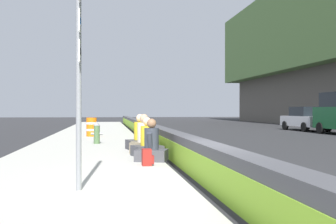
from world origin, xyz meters
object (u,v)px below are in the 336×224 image
object	(u,v)px
route_sign_post	(79,64)
seated_person_far	(140,138)
seated_person_foreground	(152,148)
backpack	(147,157)
seated_person_rear	(144,140)
parked_car_midline	(306,119)
seated_person_middle	(147,144)
fire_hydrant	(97,132)
construction_barrel	(92,127)

from	to	relation	value
route_sign_post	seated_person_far	xyz separation A→B (m)	(7.08, -1.57, -1.72)
seated_person_foreground	route_sign_post	bearing A→B (deg)	157.08
seated_person_foreground	backpack	size ratio (longest dim) A/B	2.78
seated_person_rear	parked_car_midline	world-z (taller)	parked_car_midline
seated_person_foreground	seated_person_middle	size ratio (longest dim) A/B	0.99
fire_hydrant	seated_person_far	bearing A→B (deg)	-150.04
route_sign_post	seated_person_rear	world-z (taller)	route_sign_post
seated_person_middle	seated_person_rear	size ratio (longest dim) A/B	0.93
seated_person_middle	construction_barrel	distance (m)	9.62
seated_person_far	seated_person_rear	bearing A→B (deg)	-177.95
seated_person_far	seated_person_foreground	bearing A→B (deg)	-179.18
seated_person_middle	seated_person_far	distance (m)	2.07
seated_person_middle	parked_car_midline	bearing A→B (deg)	-38.98
route_sign_post	seated_person_rear	bearing A→B (deg)	-15.01
route_sign_post	parked_car_midline	world-z (taller)	route_sign_post
seated_person_rear	parked_car_midline	bearing A→B (deg)	-40.80
seated_person_foreground	construction_barrel	world-z (taller)	seated_person_foreground
parked_car_midline	seated_person_far	bearing A→B (deg)	136.97
seated_person_middle	parked_car_midline	size ratio (longest dim) A/B	0.25
fire_hydrant	construction_barrel	xyz separation A→B (m)	(4.73, 0.37, 0.03)
seated_person_middle	construction_barrel	xyz separation A→B (m)	(9.43, 1.94, 0.13)
route_sign_post	seated_person_foreground	size ratio (longest dim) A/B	3.24
construction_barrel	parked_car_midline	size ratio (longest dim) A/B	0.21
seated_person_middle	parked_car_midline	xyz separation A→B (m)	(15.90, -12.87, 0.37)
seated_person_far	fire_hydrant	bearing A→B (deg)	29.96
fire_hydrant	seated_person_middle	bearing A→B (deg)	-161.63
fire_hydrant	seated_person_rear	bearing A→B (deg)	-157.25
fire_hydrant	seated_person_rear	world-z (taller)	seated_person_rear
seated_person_middle	construction_barrel	world-z (taller)	seated_person_middle
route_sign_post	seated_person_middle	distance (m)	5.55
fire_hydrant	construction_barrel	distance (m)	4.74
route_sign_post	seated_person_middle	world-z (taller)	route_sign_post
parked_car_midline	construction_barrel	bearing A→B (deg)	113.63
fire_hydrant	backpack	size ratio (longest dim) A/B	2.20
seated_person_middle	backpack	bearing A→B (deg)	174.52
seated_person_far	parked_car_midline	distance (m)	18.92
route_sign_post	fire_hydrant	distance (m)	9.85
seated_person_rear	seated_person_far	distance (m)	1.08
fire_hydrant	seated_person_far	distance (m)	3.04
fire_hydrant	parked_car_midline	size ratio (longest dim) A/B	0.19
construction_barrel	parked_car_midline	xyz separation A→B (m)	(6.47, -14.80, 0.24)
seated_person_middle	seated_person_rear	bearing A→B (deg)	0.33
fire_hydrant	seated_person_rear	xyz separation A→B (m)	(-3.71, -1.56, -0.07)
seated_person_far	route_sign_post	bearing A→B (deg)	167.49
route_sign_post	seated_person_foreground	world-z (taller)	route_sign_post
seated_person_rear	fire_hydrant	bearing A→B (deg)	22.75
seated_person_far	seated_person_middle	bearing A→B (deg)	-178.77
fire_hydrant	backpack	xyz separation A→B (m)	(-6.79, -1.36, -0.25)
seated_person_middle	parked_car_midline	distance (m)	20.46
fire_hydrant	parked_car_midline	bearing A→B (deg)	-52.18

